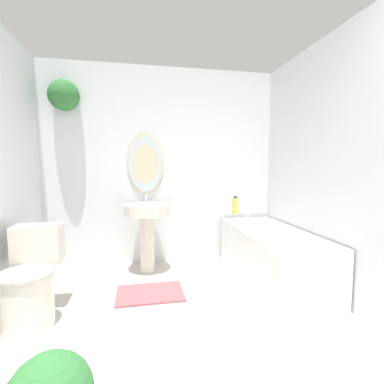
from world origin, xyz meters
name	(u,v)px	position (x,y,z in m)	size (l,w,h in m)	color
wall_back	(155,162)	(-0.09, 2.92, 1.27)	(2.93, 0.33, 2.40)	silver
wall_right	(353,167)	(1.43, 1.45, 1.20)	(0.06, 3.02, 2.40)	silver
toilet	(31,281)	(-1.14, 1.75, 0.32)	(0.40, 0.61, 0.72)	beige
pedestal_sink	(147,221)	(-0.21, 2.60, 0.59)	(0.51, 0.51, 0.88)	beige
bathtub	(272,254)	(1.06, 2.09, 0.28)	(0.64, 1.52, 0.62)	silver
shampoo_bottle	(235,206)	(0.88, 2.73, 0.72)	(0.07, 0.07, 0.22)	gold
bath_mat	(150,293)	(-0.21, 2.01, 0.01)	(0.63, 0.43, 0.02)	#934C51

